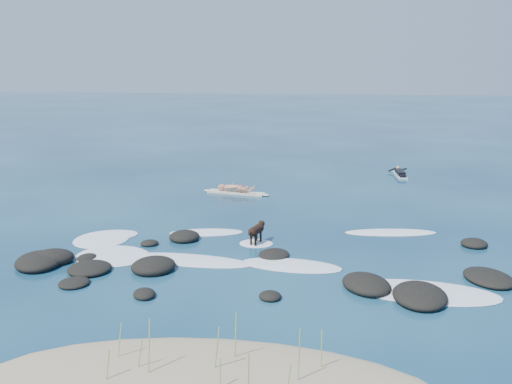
# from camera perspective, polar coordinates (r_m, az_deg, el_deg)

# --- Properties ---
(ground) EXTENTS (160.00, 160.00, 0.00)m
(ground) POSITION_cam_1_polar(r_m,az_deg,el_deg) (18.02, 0.35, -5.74)
(ground) COLOR #0A2642
(ground) RESTS_ON ground
(dune_grass) EXTENTS (3.95, 1.70, 1.18)m
(dune_grass) POSITION_cam_1_polar(r_m,az_deg,el_deg) (10.65, -3.95, -16.36)
(dune_grass) COLOR #8DAF54
(dune_grass) RESTS_ON ground
(reef_rocks) EXTENTS (14.42, 6.12, 0.51)m
(reef_rocks) POSITION_cam_1_polar(r_m,az_deg,el_deg) (16.14, -2.92, -7.69)
(reef_rocks) COLOR black
(reef_rocks) RESTS_ON ground
(breaking_foam) EXTENTS (12.93, 6.76, 0.12)m
(breaking_foam) POSITION_cam_1_polar(r_m,az_deg,el_deg) (17.23, -0.66, -6.61)
(breaking_foam) COLOR white
(breaking_foam) RESTS_ON ground
(standing_surfer_rig) EXTENTS (3.09, 1.03, 1.77)m
(standing_surfer_rig) POSITION_cam_1_polar(r_m,az_deg,el_deg) (25.13, -2.03, 1.37)
(standing_surfer_rig) COLOR beige
(standing_surfer_rig) RESTS_ON ground
(paddling_surfer_rig) EXTENTS (0.97, 2.16, 0.38)m
(paddling_surfer_rig) POSITION_cam_1_polar(r_m,az_deg,el_deg) (30.08, 14.20, 1.84)
(paddling_surfer_rig) COLOR white
(paddling_surfer_rig) RESTS_ON ground
(dog) EXTENTS (0.52, 1.12, 0.73)m
(dog) POSITION_cam_1_polar(r_m,az_deg,el_deg) (18.33, 0.07, -3.81)
(dog) COLOR black
(dog) RESTS_ON ground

